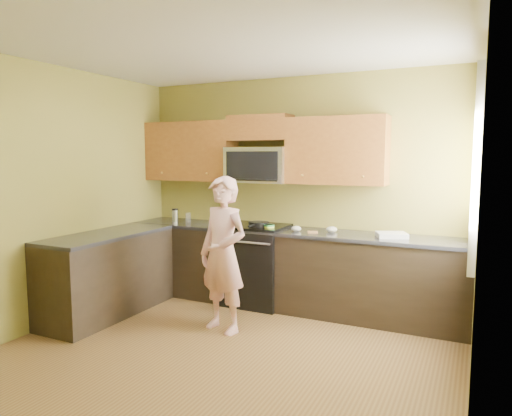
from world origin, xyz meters
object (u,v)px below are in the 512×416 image
Objects in this scene: microwave at (259,182)px; butter_tub at (269,230)px; woman at (223,254)px; frying_pan at (259,226)px; travel_mug at (175,222)px; stove at (254,264)px.

butter_tub is at bearing -44.71° from microwave.
woman is 3.69× the size of frying_pan.
travel_mug reaches higher than butter_tub.
stove is 1.01m from woman.
microwave is 1.27m from woman.
microwave is (0.00, 0.12, 0.97)m from stove.
woman is (0.11, -1.08, -0.67)m from microwave.
travel_mug is at bearing 177.56° from frying_pan.
stove is at bearing 111.01° from woman.
butter_tub is at bearing -17.13° from frying_pan.
microwave is 0.54m from frying_pan.
stove is 0.61× the size of woman.
stove is at bearing 143.30° from frying_pan.
woman is (0.11, -0.95, 0.31)m from stove.
travel_mug is (-1.14, -0.13, -0.53)m from microwave.
stove is 2.23× the size of frying_pan.
butter_tub is at bearing -25.79° from stove.
butter_tub is (0.25, -0.24, -0.53)m from microwave.
travel_mug is (-1.14, -0.00, 0.44)m from stove.
woman is at bearing -37.12° from travel_mug.
frying_pan reaches higher than stove.
microwave is 0.48× the size of woman.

